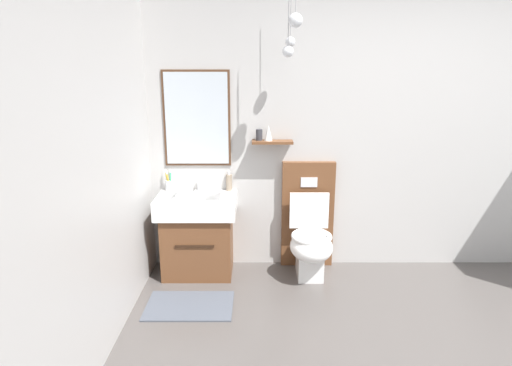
{
  "coord_description": "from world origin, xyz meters",
  "views": [
    {
      "loc": [
        -1.43,
        -1.98,
        1.81
      ],
      "look_at": [
        -1.44,
        1.45,
        0.9
      ],
      "focal_mm": 30.28,
      "sensor_mm": 36.0,
      "label": 1
    }
  ],
  "objects_px": {
    "toothbrush_cup": "(170,184)",
    "folded_hand_towel": "(190,198)",
    "toilet": "(309,234)",
    "soap_dispenser": "(229,182)",
    "vanity_sink_left": "(198,232)"
  },
  "relations": [
    {
      "from": "toothbrush_cup",
      "to": "folded_hand_towel",
      "type": "height_order",
      "value": "toothbrush_cup"
    },
    {
      "from": "toilet",
      "to": "folded_hand_towel",
      "type": "distance_m",
      "value": 1.12
    },
    {
      "from": "toilet",
      "to": "toothbrush_cup",
      "type": "height_order",
      "value": "toilet"
    },
    {
      "from": "vanity_sink_left",
      "to": "folded_hand_towel",
      "type": "relative_size",
      "value": 3.33
    },
    {
      "from": "folded_hand_towel",
      "to": "soap_dispenser",
      "type": "bearing_deg",
      "value": 44.97
    },
    {
      "from": "toilet",
      "to": "folded_hand_towel",
      "type": "height_order",
      "value": "toilet"
    },
    {
      "from": "toothbrush_cup",
      "to": "soap_dispenser",
      "type": "bearing_deg",
      "value": 1.05
    },
    {
      "from": "vanity_sink_left",
      "to": "toothbrush_cup",
      "type": "distance_m",
      "value": 0.51
    },
    {
      "from": "toilet",
      "to": "folded_hand_towel",
      "type": "relative_size",
      "value": 4.55
    },
    {
      "from": "toothbrush_cup",
      "to": "vanity_sink_left",
      "type": "bearing_deg",
      "value": -31.52
    },
    {
      "from": "soap_dispenser",
      "to": "folded_hand_towel",
      "type": "xyz_separation_m",
      "value": [
        -0.32,
        -0.32,
        -0.06
      ]
    },
    {
      "from": "vanity_sink_left",
      "to": "soap_dispenser",
      "type": "bearing_deg",
      "value": 32.13
    },
    {
      "from": "folded_hand_towel",
      "to": "toothbrush_cup",
      "type": "bearing_deg",
      "value": 126.54
    },
    {
      "from": "toilet",
      "to": "soap_dispenser",
      "type": "relative_size",
      "value": 5.43
    },
    {
      "from": "toothbrush_cup",
      "to": "folded_hand_towel",
      "type": "bearing_deg",
      "value": -53.46
    }
  ]
}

